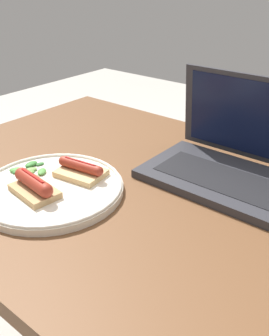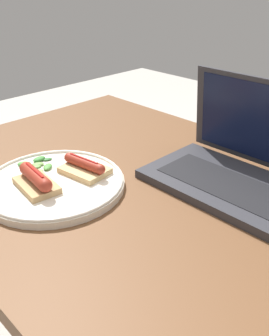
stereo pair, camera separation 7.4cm
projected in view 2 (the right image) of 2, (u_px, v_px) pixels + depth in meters
desk at (167, 225)px, 0.79m from camera, size 1.23×0.75×0.71m
laptop at (244, 169)px, 0.78m from camera, size 0.37×0.23×0.21m
plate at (54, 183)px, 0.78m from camera, size 0.30×0.30×0.02m
sausage_toast_left at (85, 167)px, 0.81m from camera, size 0.11×0.09×0.04m
sausage_toast_middle at (36, 180)px, 0.75m from camera, size 0.12×0.07×0.04m
salad_pile at (36, 164)px, 0.84m from camera, size 0.08×0.08×0.01m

